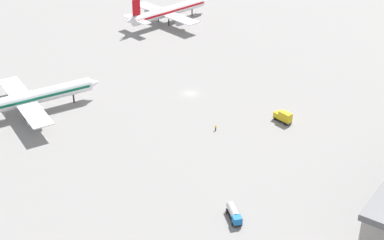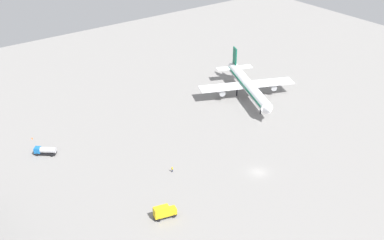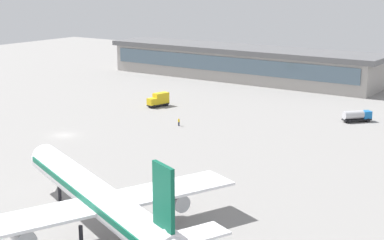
% 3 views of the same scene
% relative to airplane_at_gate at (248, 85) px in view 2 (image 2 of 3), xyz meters
% --- Properties ---
extents(ground, '(288.00, 288.00, 0.00)m').
position_rel_airplane_at_gate_xyz_m(ground, '(37.82, -30.12, -4.85)').
color(ground, gray).
extents(airplane_at_gate, '(41.64, 34.44, 13.34)m').
position_rel_airplane_at_gate_xyz_m(airplane_at_gate, '(0.00, 0.00, 0.00)').
color(airplane_at_gate, white).
rests_on(airplane_at_gate, ground).
extents(fuel_truck, '(5.55, 6.01, 2.50)m').
position_rel_airplane_at_gate_xyz_m(fuel_truck, '(-6.39, -74.07, -3.46)').
color(fuel_truck, black).
rests_on(fuel_truck, ground).
extents(catering_truck, '(3.25, 5.89, 3.30)m').
position_rel_airplane_at_gate_xyz_m(catering_truck, '(38.63, -62.15, -3.15)').
color(catering_truck, black).
rests_on(catering_truck, ground).
extents(ground_crew_worker, '(0.54, 0.50, 1.67)m').
position_rel_airplane_at_gate_xyz_m(ground_crew_worker, '(23.40, -49.31, -4.00)').
color(ground_crew_worker, '#1E2338').
rests_on(ground_crew_worker, ground).
extents(safety_cone_near_gate, '(0.44, 0.44, 0.60)m').
position_rel_airplane_at_gate_xyz_m(safety_cone_near_gate, '(-17.60, -73.93, -4.55)').
color(safety_cone_near_gate, '#EA590C').
rests_on(safety_cone_near_gate, ground).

